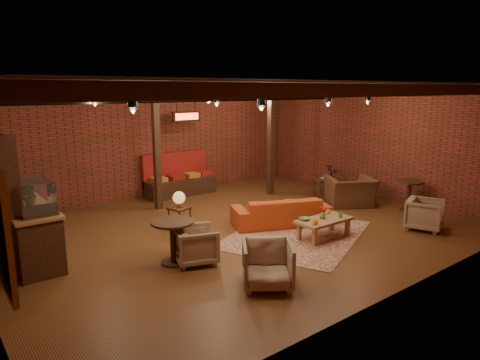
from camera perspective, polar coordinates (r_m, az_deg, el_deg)
floor at (r=9.74m, az=-0.49°, el=-6.52°), size 10.00×10.00×0.00m
ceiling at (r=9.24m, az=-0.53°, el=12.65°), size 10.00×8.00×0.02m
wall_back at (r=12.75m, az=-11.49°, el=5.04°), size 10.00×0.02×3.20m
wall_front at (r=6.68m, az=20.70°, el=-1.73°), size 10.00×0.02×3.20m
wall_right at (r=12.98m, az=17.43°, el=4.85°), size 0.02×8.00×3.20m
ceiling_beams at (r=9.24m, az=-0.53°, el=11.91°), size 9.80×6.40×0.22m
ceiling_pipe at (r=10.56m, az=-5.87°, el=10.61°), size 9.60×0.12×0.12m
post_left at (r=11.24m, az=-11.05°, el=4.14°), size 0.16×0.16×3.20m
post_right at (r=12.65m, az=4.14°, el=5.19°), size 0.16×0.16×3.20m
service_counter at (r=8.80m, az=-26.69°, el=-4.45°), size 0.80×2.50×1.60m
plant_counter at (r=8.91m, az=-26.57°, el=-1.45°), size 0.35×0.39×0.30m
chalkboard_menu at (r=5.32m, az=-29.18°, el=-5.94°), size 0.08×0.96×1.46m
banquette at (r=12.81m, az=-7.99°, el=0.20°), size 2.10×0.70×1.00m
service_sign at (r=12.17m, az=-7.18°, el=8.41°), size 0.86×0.06×0.30m
ceiling_spotlights at (r=9.24m, az=-0.53°, el=10.54°), size 6.40×4.40×0.28m
rug at (r=9.46m, az=7.55°, el=-7.16°), size 4.00×3.61×0.01m
sofa at (r=10.00m, az=5.45°, el=-4.14°), size 2.40×1.67×0.65m
coffee_table at (r=9.22m, az=11.03°, el=-5.39°), size 1.23×0.61×0.67m
side_table_lamp at (r=9.61m, az=-8.12°, el=-2.75°), size 0.52×0.52×0.88m
round_table_left at (r=7.81m, az=-8.95°, el=-7.22°), size 0.77×0.77×0.80m
armchair_a at (r=7.85m, az=-5.90°, el=-8.39°), size 0.87×0.90×0.74m
armchair_b at (r=6.93m, az=3.69°, el=-10.91°), size 1.06×1.05×0.80m
armchair_right at (r=11.90m, az=14.50°, el=-0.86°), size 1.43×1.29×1.05m
side_table_book at (r=12.50m, az=11.08°, el=-0.06°), size 0.67×0.67×0.60m
round_table_right at (r=11.82m, az=21.61°, el=-1.37°), size 0.68×0.68×0.80m
armchair_far at (r=10.46m, az=23.42°, el=-4.05°), size 0.94×0.91×0.76m
plant_tall at (r=13.17m, az=12.15°, el=3.76°), size 1.73×1.73×2.53m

